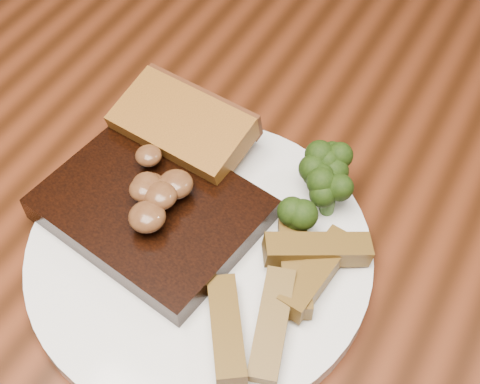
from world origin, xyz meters
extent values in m
cube|color=#522210|center=(0.00, 0.00, 0.73)|extent=(1.60, 0.90, 0.04)
cylinder|color=black|center=(-0.72, 0.37, 0.35)|extent=(0.07, 0.07, 0.71)
cube|color=black|center=(-0.24, 0.66, 0.44)|extent=(0.56, 0.56, 0.04)
cylinder|color=black|center=(-0.15, 0.89, 0.21)|extent=(0.04, 0.04, 0.42)
cylinder|color=black|center=(-0.47, 0.75, 0.21)|extent=(0.04, 0.04, 0.42)
cylinder|color=black|center=(-0.02, 0.57, 0.21)|extent=(0.04, 0.04, 0.42)
cylinder|color=black|center=(-0.34, 0.43, 0.21)|extent=(0.04, 0.04, 0.42)
cylinder|color=white|center=(0.00, -0.05, 0.76)|extent=(0.32, 0.32, 0.01)
cube|color=black|center=(-0.05, -0.04, 0.77)|extent=(0.18, 0.14, 0.02)
cube|color=beige|center=(-0.05, -0.10, 0.77)|extent=(0.14, 0.03, 0.02)
cube|color=#9C581C|center=(-0.07, 0.03, 0.77)|extent=(0.12, 0.07, 0.02)
camera|label=1|loc=(0.16, -0.28, 1.20)|focal=50.00mm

